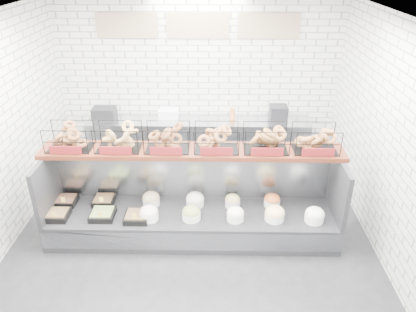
{
  "coord_description": "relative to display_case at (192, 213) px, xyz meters",
  "views": [
    {
      "loc": [
        0.31,
        -4.37,
        3.69
      ],
      "look_at": [
        0.22,
        0.45,
        1.19
      ],
      "focal_mm": 35.0,
      "sensor_mm": 36.0,
      "label": 1
    }
  ],
  "objects": [
    {
      "name": "bagel_shelf",
      "position": [
        0.0,
        0.18,
        1.07
      ],
      "size": [
        4.1,
        0.5,
        0.4
      ],
      "color": "#3E170D",
      "rests_on": "display_case"
    },
    {
      "name": "display_case",
      "position": [
        0.0,
        0.0,
        0.0
      ],
      "size": [
        4.0,
        0.9,
        1.2
      ],
      "color": "black",
      "rests_on": "ground"
    },
    {
      "name": "room_shell",
      "position": [
        0.0,
        0.26,
        1.73
      ],
      "size": [
        5.02,
        5.51,
        3.01
      ],
      "color": "silver",
      "rests_on": "ground"
    },
    {
      "name": "prep_counter",
      "position": [
        -0.01,
        2.09,
        0.14
      ],
      "size": [
        4.0,
        0.6,
        1.2
      ],
      "color": "#93969B",
      "rests_on": "ground"
    },
    {
      "name": "ground",
      "position": [
        0.0,
        -0.34,
        -0.33
      ],
      "size": [
        5.5,
        5.5,
        0.0
      ],
      "primitive_type": "plane",
      "color": "black",
      "rests_on": "ground"
    }
  ]
}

